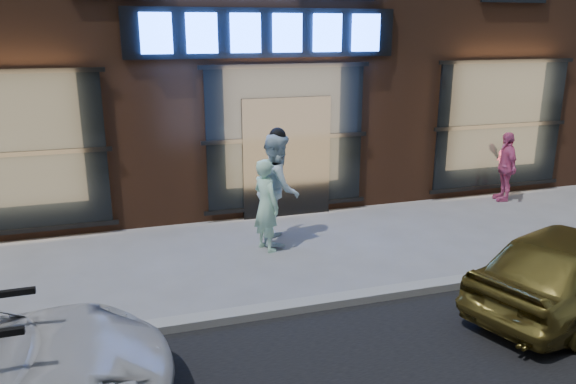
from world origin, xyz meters
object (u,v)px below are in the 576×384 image
at_px(man_bowtie, 266,205).
at_px(gold_sedan, 573,268).
at_px(man_cap, 278,188).
at_px(passerby, 505,166).

xyz_separation_m(man_bowtie, gold_sedan, (3.38, -3.27, -0.21)).
bearing_deg(man_bowtie, man_cap, -61.87).
xyz_separation_m(man_cap, gold_sedan, (3.07, -3.63, -0.39)).
bearing_deg(gold_sedan, passerby, -47.58).
height_order(man_bowtie, gold_sedan, man_bowtie).
distance_m(passerby, gold_sedan, 5.13).
bearing_deg(passerby, man_bowtie, -62.99).
height_order(man_bowtie, man_cap, man_cap).
bearing_deg(gold_sedan, man_bowtie, 26.41).
distance_m(man_bowtie, man_cap, 0.51).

